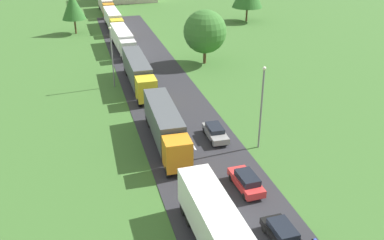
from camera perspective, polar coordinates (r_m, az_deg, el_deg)
The scene contains 14 objects.
road at distance 38.34m, azimuth 2.82°, elevation -8.04°, with size 10.00×140.00×0.06m, color #2B2B30.
lane_marking_centre at distance 35.96m, azimuth 4.38°, elevation -10.61°, with size 0.16×123.19×0.01m.
truck_second at distance 43.01m, azimuth -3.59°, elevation -0.67°, with size 2.79×12.95×3.76m.
truck_third at distance 58.48m, azimuth -7.24°, elevation 6.52°, with size 2.53×14.47×3.75m.
truck_fourth at distance 75.26m, azimuth -9.30°, elevation 10.70°, with size 2.82×13.37×3.53m.
truck_fifth at distance 90.86m, azimuth -10.55°, elevation 13.21°, with size 2.75×13.70×3.54m.
truck_sixth at distance 106.98m, azimuth -11.52°, elevation 15.02°, with size 2.63×14.64×3.55m.
car_second at distance 32.09m, azimuth 12.21°, elevation -14.84°, with size 1.88×4.30×1.35m.
car_third at distance 36.94m, azimuth 7.33°, elevation -8.17°, with size 1.87×4.41×1.53m.
car_fourth at distance 44.65m, azimuth 3.15°, elevation -1.63°, with size 1.84×4.41×1.40m.
lamppost_second at distance 41.81m, azimuth 9.35°, elevation 2.12°, with size 0.36×0.36×8.63m.
lamppost_third at distance 58.21m, azimuth -10.72°, elevation 8.71°, with size 0.36×0.36×8.32m.
tree_oak at distance 88.35m, azimuth -15.74°, elevation 14.56°, with size 4.63×4.63×7.99m.
tree_birch at distance 67.04m, azimuth 1.76°, elevation 11.80°, with size 6.71×6.71×8.46m.
Camera 1 is at (-10.42, -5.56, 21.42)m, focal length 39.63 mm.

